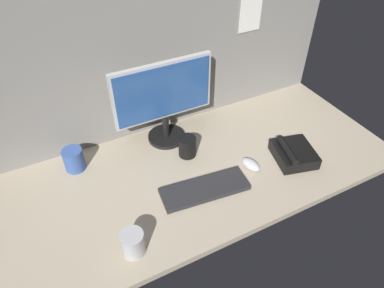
{
  "coord_description": "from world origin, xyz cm",
  "views": [
    {
      "loc": [
        -52.91,
        -99.01,
        110.87
      ],
      "look_at": [
        -1.54,
        0.0,
        14.0
      ],
      "focal_mm": 32.6,
      "sensor_mm": 36.0,
      "label": 1
    }
  ],
  "objects_px": {
    "mouse": "(251,164)",
    "mug_black_travel": "(187,147)",
    "keyboard": "(205,189)",
    "desk_phone": "(293,153)",
    "mug_steel": "(133,243)",
    "monitor": "(164,98)",
    "mug_ceramic_blue": "(74,159)"
  },
  "relations": [
    {
      "from": "mouse",
      "to": "mug_black_travel",
      "type": "bearing_deg",
      "value": 123.31
    },
    {
      "from": "keyboard",
      "to": "desk_phone",
      "type": "bearing_deg",
      "value": 4.64
    },
    {
      "from": "mug_steel",
      "to": "desk_phone",
      "type": "bearing_deg",
      "value": 8.55
    },
    {
      "from": "monitor",
      "to": "mug_ceramic_blue",
      "type": "height_order",
      "value": "monitor"
    },
    {
      "from": "monitor",
      "to": "keyboard",
      "type": "distance_m",
      "value": 0.45
    },
    {
      "from": "mouse",
      "to": "keyboard",
      "type": "bearing_deg",
      "value": 172.86
    },
    {
      "from": "mug_black_travel",
      "to": "keyboard",
      "type": "bearing_deg",
      "value": -97.83
    },
    {
      "from": "mouse",
      "to": "mug_black_travel",
      "type": "height_order",
      "value": "mug_black_travel"
    },
    {
      "from": "keyboard",
      "to": "desk_phone",
      "type": "xyz_separation_m",
      "value": [
        0.45,
        -0.01,
        0.02
      ]
    },
    {
      "from": "mug_steel",
      "to": "desk_phone",
      "type": "relative_size",
      "value": 0.42
    },
    {
      "from": "desk_phone",
      "to": "monitor",
      "type": "bearing_deg",
      "value": 138.26
    },
    {
      "from": "mouse",
      "to": "mug_ceramic_blue",
      "type": "distance_m",
      "value": 0.79
    },
    {
      "from": "mug_black_travel",
      "to": "mug_ceramic_blue",
      "type": "bearing_deg",
      "value": 162.89
    },
    {
      "from": "monitor",
      "to": "mug_steel",
      "type": "bearing_deg",
      "value": -124.09
    },
    {
      "from": "keyboard",
      "to": "mug_steel",
      "type": "bearing_deg",
      "value": -153.01
    },
    {
      "from": "mug_steel",
      "to": "keyboard",
      "type": "bearing_deg",
      "value": 20.63
    },
    {
      "from": "mug_ceramic_blue",
      "to": "mouse",
      "type": "bearing_deg",
      "value": -26.8
    },
    {
      "from": "monitor",
      "to": "keyboard",
      "type": "relative_size",
      "value": 1.28
    },
    {
      "from": "keyboard",
      "to": "mug_black_travel",
      "type": "relative_size",
      "value": 3.74
    },
    {
      "from": "keyboard",
      "to": "mug_ceramic_blue",
      "type": "distance_m",
      "value": 0.59
    },
    {
      "from": "keyboard",
      "to": "desk_phone",
      "type": "distance_m",
      "value": 0.46
    },
    {
      "from": "keyboard",
      "to": "mug_black_travel",
      "type": "xyz_separation_m",
      "value": [
        0.03,
        0.23,
        0.04
      ]
    },
    {
      "from": "monitor",
      "to": "mug_ceramic_blue",
      "type": "bearing_deg",
      "value": -178.34
    },
    {
      "from": "keyboard",
      "to": "mug_ceramic_blue",
      "type": "xyz_separation_m",
      "value": [
        -0.45,
        0.38,
        0.04
      ]
    },
    {
      "from": "mouse",
      "to": "desk_phone",
      "type": "height_order",
      "value": "desk_phone"
    },
    {
      "from": "mouse",
      "to": "mug_ceramic_blue",
      "type": "relative_size",
      "value": 0.93
    },
    {
      "from": "keyboard",
      "to": "desk_phone",
      "type": "height_order",
      "value": "desk_phone"
    },
    {
      "from": "monitor",
      "to": "mouse",
      "type": "bearing_deg",
      "value": -55.37
    },
    {
      "from": "keyboard",
      "to": "mug_ceramic_blue",
      "type": "relative_size",
      "value": 3.57
    },
    {
      "from": "mug_steel",
      "to": "mug_ceramic_blue",
      "type": "bearing_deg",
      "value": 99.61
    },
    {
      "from": "mug_ceramic_blue",
      "to": "desk_phone",
      "type": "bearing_deg",
      "value": -23.6
    },
    {
      "from": "monitor",
      "to": "mug_ceramic_blue",
      "type": "xyz_separation_m",
      "value": [
        -0.45,
        -0.01,
        -0.18
      ]
    }
  ]
}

